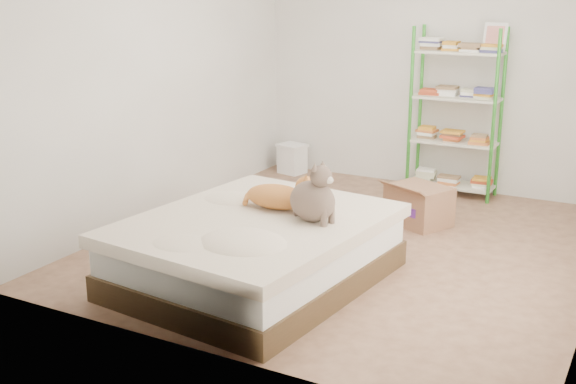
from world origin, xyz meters
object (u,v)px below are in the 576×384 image
Objects in this scene: cardboard_box at (419,205)px; white_bin at (292,158)px; bed at (256,250)px; grey_cat at (313,192)px; orange_cat at (277,194)px; shelf_unit at (456,112)px.

white_bin is (-1.87, 1.08, -0.01)m from cardboard_box.
grey_cat is (0.38, 0.14, 0.45)m from bed.
white_bin is at bearing 113.85° from orange_cat.
orange_cat is at bearing -64.30° from white_bin.
grey_cat is at bearing -22.06° from orange_cat.
white_bin is at bearing 174.67° from cardboard_box.
orange_cat is 1.36× the size of grey_cat.
shelf_unit is at bearing 0.96° from white_bin.
orange_cat is at bearing 80.55° from grey_cat.
bed is at bearing -101.67° from shelf_unit.
cardboard_box is at bearing 77.32° from bed.
cardboard_box is at bearing -89.25° from shelf_unit.
cardboard_box reaches higher than white_bin.
orange_cat is 1.72m from cardboard_box.
shelf_unit is 1.30m from cardboard_box.
orange_cat is at bearing -102.44° from shelf_unit.
grey_cat is at bearing -94.58° from shelf_unit.
grey_cat is 0.65× the size of cardboard_box.
grey_cat is at bearing -59.49° from white_bin.
white_bin is (-1.85, -0.03, -0.69)m from shelf_unit.
bed reaches higher than cardboard_box.
bed is at bearing -84.12° from cardboard_box.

